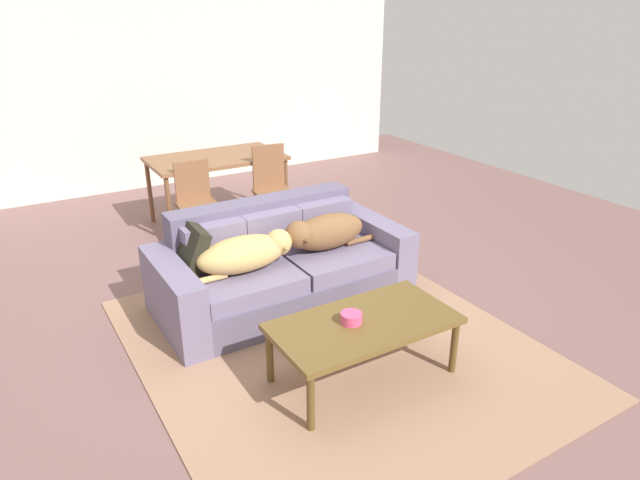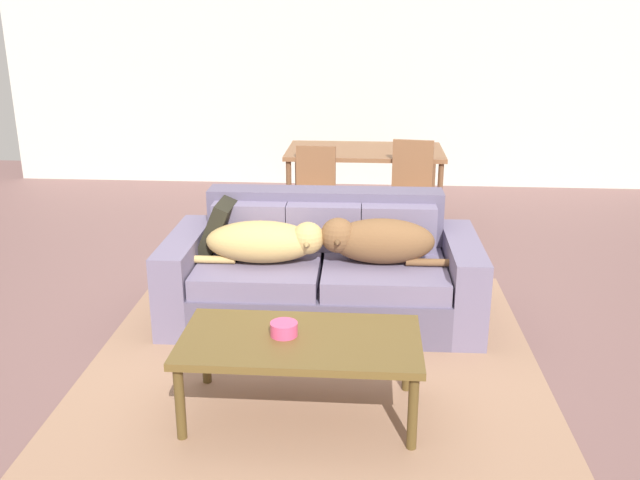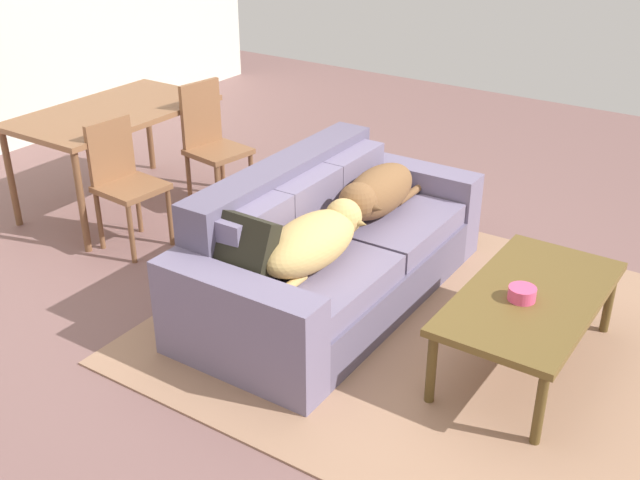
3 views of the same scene
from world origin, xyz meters
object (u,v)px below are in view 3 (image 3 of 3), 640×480
object	(u,v)px
dining_chair_near_right	(211,140)
bowl_on_coffee_table	(522,294)
throw_pillow_by_left_arm	(241,251)
dog_on_left_cushion	(315,240)
dog_on_right_cushion	(376,193)
dining_chair_near_left	(124,178)
couch	(327,251)
coffee_table	(531,301)
dining_table	(114,118)

from	to	relation	value
dining_chair_near_right	bowl_on_coffee_table	bearing A→B (deg)	-97.31
throw_pillow_by_left_arm	bowl_on_coffee_table	world-z (taller)	throw_pillow_by_left_arm
dog_on_left_cushion	dog_on_right_cushion	bearing A→B (deg)	1.63
dog_on_left_cushion	dining_chair_near_left	xyz separation A→B (m)	(0.18, 1.70, -0.08)
couch	bowl_on_coffee_table	bearing A→B (deg)	-95.82
dog_on_right_cushion	bowl_on_coffee_table	bearing A→B (deg)	-113.08
dog_on_left_cushion	dining_chair_near_right	xyz separation A→B (m)	(1.04, 1.66, -0.05)
throw_pillow_by_left_arm	coffee_table	bearing A→B (deg)	-62.02
couch	dining_chair_near_right	bearing A→B (deg)	65.15
coffee_table	bowl_on_coffee_table	bearing A→B (deg)	163.86
dog_on_left_cushion	dining_chair_near_left	bearing A→B (deg)	83.35
dog_on_right_cushion	coffee_table	bearing A→B (deg)	-108.85
dog_on_left_cushion	bowl_on_coffee_table	world-z (taller)	dog_on_left_cushion
couch	dining_chair_near_left	world-z (taller)	dining_chair_near_left
coffee_table	dining_chair_near_right	bearing A→B (deg)	75.91
dog_on_right_cushion	throw_pillow_by_left_arm	xyz separation A→B (m)	(-1.09, 0.18, 0.01)
couch	throw_pillow_by_left_arm	bearing A→B (deg)	175.04
dog_on_left_cushion	coffee_table	world-z (taller)	dog_on_left_cushion
coffee_table	dining_chair_near_left	distance (m)	2.84
dog_on_left_cushion	coffee_table	size ratio (longest dim) A/B	0.74
coffee_table	bowl_on_coffee_table	xyz separation A→B (m)	(-0.09, 0.03, 0.08)
dining_table	couch	bearing A→B (deg)	-97.10
couch	dining_chair_near_left	bearing A→B (deg)	96.16
coffee_table	dog_on_left_cushion	bearing A→B (deg)	106.56
dining_chair_near_left	dining_chair_near_right	bearing A→B (deg)	1.73
dog_on_left_cushion	bowl_on_coffee_table	distance (m)	1.14
couch	dining_table	world-z (taller)	couch
dining_chair_near_left	throw_pillow_by_left_arm	bearing A→B (deg)	-106.08
dog_on_left_cushion	dining_chair_near_right	size ratio (longest dim) A/B	0.96
coffee_table	dining_chair_near_right	distance (m)	2.88
bowl_on_coffee_table	dining_chair_near_right	xyz separation A→B (m)	(0.79, 2.77, 0.05)
dining_table	dining_chair_near_left	xyz separation A→B (m)	(-0.45, -0.55, -0.21)
couch	throw_pillow_by_left_arm	xyz separation A→B (m)	(-0.74, 0.06, 0.30)
dining_chair_near_right	throw_pillow_by_left_arm	bearing A→B (deg)	-125.73
dog_on_right_cushion	dog_on_left_cushion	bearing A→B (deg)	-178.37
throw_pillow_by_left_arm	dining_chair_near_right	distance (m)	2.03
dog_on_right_cushion	dining_chair_near_right	distance (m)	1.66
coffee_table	dining_table	xyz separation A→B (m)	(0.29, 3.38, 0.31)
coffee_table	dining_chair_near_right	xyz separation A→B (m)	(0.70, 2.79, 0.13)
bowl_on_coffee_table	dining_table	size ratio (longest dim) A/B	0.10
coffee_table	dining_chair_near_left	xyz separation A→B (m)	(-0.16, 2.83, 0.10)
dog_on_right_cushion	throw_pillow_by_left_arm	size ratio (longest dim) A/B	2.31
dog_on_left_cushion	dining_table	size ratio (longest dim) A/B	0.62
throw_pillow_by_left_arm	dining_chair_near_right	bearing A→B (deg)	45.68
coffee_table	dining_table	distance (m)	3.40
coffee_table	bowl_on_coffee_table	world-z (taller)	bowl_on_coffee_table
dog_on_left_cushion	dining_chair_near_right	world-z (taller)	dining_chair_near_right
dining_chair_near_right	dog_on_left_cushion	bearing A→B (deg)	-113.40
dining_table	dining_chair_near_right	distance (m)	0.74
throw_pillow_by_left_arm	dining_chair_near_right	world-z (taller)	dining_chair_near_right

